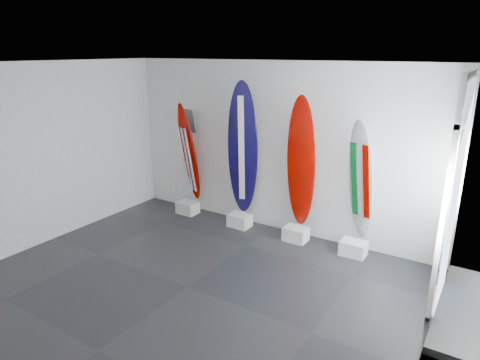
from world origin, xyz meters
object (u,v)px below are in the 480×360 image
Objects in this scene: surfboard_usa at (189,153)px; surfboard_navy at (243,149)px; surfboard_italy at (361,181)px; surfboard_swiss at (301,163)px.

surfboard_navy is (1.25, 0.00, 0.23)m from surfboard_usa.
surfboard_italy is (2.16, 0.00, -0.24)m from surfboard_navy.
surfboard_swiss is at bearing 15.75° from surfboard_usa.
surfboard_italy is at bearing -1.36° from surfboard_swiss.
surfboard_navy is at bearing 178.64° from surfboard_swiss.
surfboard_usa is 1.01× the size of surfboard_italy.
surfboard_swiss is at bearing -17.82° from surfboard_navy.
surfboard_navy is 1.15m from surfboard_swiss.
surfboard_swiss is 1.03m from surfboard_italy.
surfboard_navy is at bearing -162.05° from surfboard_italy.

